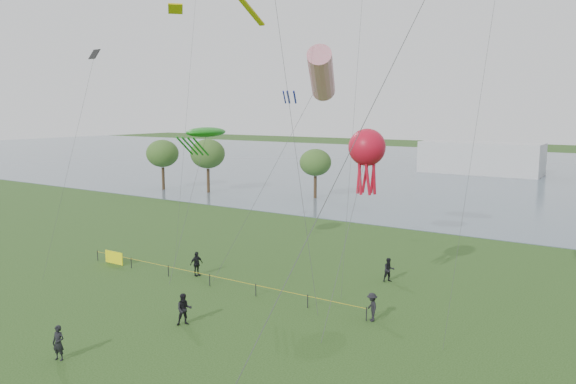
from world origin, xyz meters
The scene contains 12 objects.
lake centered at (0.00, 100.00, 0.02)m, with size 400.00×120.00×0.08m, color slate.
pavilion_left centered at (-12.00, 95.00, 3.00)m, with size 22.00×8.00×6.00m, color silver.
trees centered at (-37.76, 48.68, 5.47)m, with size 28.19×10.25×7.89m.
fence centered at (-15.77, 14.74, 0.55)m, with size 24.07×0.07×1.05m.
spectator_a centered at (-6.10, 8.50, 0.92)m, with size 0.90×0.70×1.85m, color black.
spectator_b centered at (2.60, 14.93, 0.84)m, with size 1.09×0.62×1.68m, color black.
spectator_c centered at (-12.04, 16.03, 0.91)m, with size 1.07×0.44×1.82m, color black.
spectator_f centered at (-8.08, 1.78, 0.88)m, with size 0.64×0.42×1.76m, color black.
spectator_g centered at (0.44, 22.47, 0.87)m, with size 0.84×0.66×1.73m, color black.
kite_windsock centered at (-4.07, 20.40, 14.63)m, with size 7.83×7.32×16.50m.
kite_creature centered at (-13.84, 19.38, 10.40)m, with size 2.69×7.99×10.83m.
kite_octopus centered at (0.87, 17.50, 9.84)m, with size 2.29×8.09×11.06m.
Camera 1 is at (15.64, -13.87, 12.23)m, focal length 35.00 mm.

